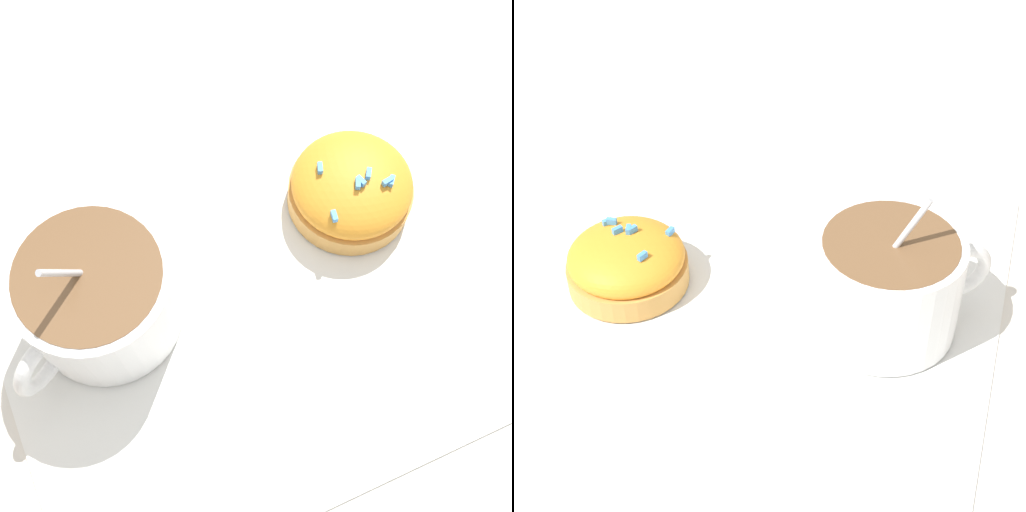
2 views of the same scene
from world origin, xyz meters
TOP-DOWN VIEW (x-y plane):
  - ground_plane at (0.00, 0.00)m, footprint 3.00×3.00m
  - paper_napkin at (0.00, 0.00)m, footprint 0.33×0.33m
  - coffee_cup at (-0.09, 0.00)m, footprint 0.11×0.10m
  - frosted_pastry at (0.09, 0.01)m, footprint 0.08×0.08m

SIDE VIEW (x-z plane):
  - ground_plane at x=0.00m, z-range 0.00..0.00m
  - paper_napkin at x=0.00m, z-range 0.00..0.00m
  - frosted_pastry at x=0.09m, z-range 0.00..0.04m
  - coffee_cup at x=-0.09m, z-range -0.01..0.09m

